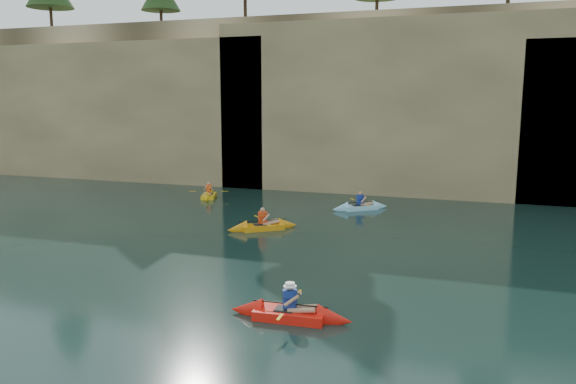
% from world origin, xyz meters
% --- Properties ---
extents(ground, '(160.00, 160.00, 0.00)m').
position_xyz_m(ground, '(0.00, 0.00, 0.00)').
color(ground, black).
rests_on(ground, ground).
extents(cliff, '(70.00, 16.00, 12.00)m').
position_xyz_m(cliff, '(0.00, 30.00, 6.00)').
color(cliff, tan).
rests_on(cliff, ground).
extents(cliff_slab_west, '(26.00, 2.40, 10.56)m').
position_xyz_m(cliff_slab_west, '(-20.00, 22.60, 5.28)').
color(cliff_slab_west, tan).
rests_on(cliff_slab_west, ground).
extents(cliff_slab_center, '(24.00, 2.40, 11.40)m').
position_xyz_m(cliff_slab_center, '(2.00, 22.60, 5.70)').
color(cliff_slab_center, tan).
rests_on(cliff_slab_center, ground).
extents(sea_cave_west, '(4.50, 1.00, 4.00)m').
position_xyz_m(sea_cave_west, '(-18.00, 21.95, 2.00)').
color(sea_cave_west, black).
rests_on(sea_cave_west, ground).
extents(sea_cave_center, '(3.50, 1.00, 3.20)m').
position_xyz_m(sea_cave_center, '(-4.00, 21.95, 1.60)').
color(sea_cave_center, black).
rests_on(sea_cave_center, ground).
extents(sea_cave_east, '(5.00, 1.00, 4.50)m').
position_xyz_m(sea_cave_east, '(10.00, 21.95, 2.25)').
color(sea_cave_east, black).
rests_on(sea_cave_east, ground).
extents(main_kayaker, '(3.60, 2.41, 1.33)m').
position_xyz_m(main_kayaker, '(2.08, 0.58, 0.18)').
color(main_kayaker, red).
rests_on(main_kayaker, ground).
extents(kayaker_orange, '(3.20, 2.80, 1.33)m').
position_xyz_m(kayaker_orange, '(-2.65, 10.46, 0.16)').
color(kayaker_orange, orange).
rests_on(kayaker_orange, ground).
extents(kayaker_yellow, '(2.33, 3.10, 1.24)m').
position_xyz_m(kayaker_yellow, '(-8.97, 17.33, 0.15)').
color(kayaker_yellow, yellow).
rests_on(kayaker_yellow, ground).
extents(kayaker_ltblue_mid, '(3.14, 2.65, 1.28)m').
position_xyz_m(kayaker_ltblue_mid, '(0.72, 16.72, 0.16)').
color(kayaker_ltblue_mid, '#98DEFF').
rests_on(kayaker_ltblue_mid, ground).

